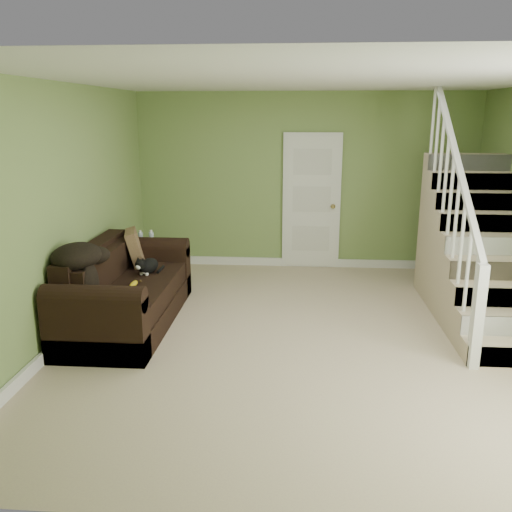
% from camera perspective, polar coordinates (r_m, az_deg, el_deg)
% --- Properties ---
extents(floor, '(5.00, 5.50, 0.01)m').
position_cam_1_polar(floor, '(5.84, 5.17, -8.37)').
color(floor, '#C5B48E').
rests_on(floor, ground).
extents(ceiling, '(5.00, 5.50, 0.01)m').
position_cam_1_polar(ceiling, '(5.38, 5.84, 18.02)').
color(ceiling, white).
rests_on(ceiling, wall_back).
extents(wall_back, '(5.00, 0.04, 2.60)m').
position_cam_1_polar(wall_back, '(8.18, 5.20, 7.79)').
color(wall_back, '#76944F').
rests_on(wall_back, floor).
extents(wall_front, '(5.00, 0.04, 2.60)m').
position_cam_1_polar(wall_front, '(2.80, 6.31, -6.07)').
color(wall_front, '#76944F').
rests_on(wall_front, floor).
extents(wall_left, '(0.04, 5.50, 2.60)m').
position_cam_1_polar(wall_left, '(5.96, -19.38, 4.39)').
color(wall_left, '#76944F').
rests_on(wall_left, floor).
extents(baseboard_back, '(5.00, 0.04, 0.12)m').
position_cam_1_polar(baseboard_back, '(8.39, 5.00, -0.66)').
color(baseboard_back, white).
rests_on(baseboard_back, floor).
extents(baseboard_left, '(0.04, 5.50, 0.12)m').
position_cam_1_polar(baseboard_left, '(6.28, -18.16, -6.80)').
color(baseboard_left, white).
rests_on(baseboard_left, floor).
extents(door, '(0.86, 0.12, 2.02)m').
position_cam_1_polar(door, '(8.18, 5.86, 5.69)').
color(door, white).
rests_on(door, floor).
extents(staircase, '(1.00, 2.51, 2.82)m').
position_cam_1_polar(staircase, '(6.87, 22.08, -0.19)').
color(staircase, '#C5B48E').
rests_on(staircase, floor).
extents(sofa, '(0.97, 2.24, 0.89)m').
position_cam_1_polar(sofa, '(6.23, -13.72, -3.90)').
color(sofa, black).
rests_on(sofa, floor).
extents(side_table, '(0.54, 0.54, 0.78)m').
position_cam_1_polar(side_table, '(7.53, -11.25, -0.96)').
color(side_table, black).
rests_on(side_table, floor).
extents(cat, '(0.27, 0.49, 0.24)m').
position_cam_1_polar(cat, '(6.41, -11.32, -1.05)').
color(cat, black).
rests_on(cat, sofa).
extents(banana, '(0.07, 0.21, 0.06)m').
position_cam_1_polar(banana, '(5.98, -12.77, -2.92)').
color(banana, gold).
rests_on(banana, sofa).
extents(throw_pillow, '(0.35, 0.53, 0.50)m').
position_cam_1_polar(throw_pillow, '(6.80, -12.56, 0.68)').
color(throw_pillow, '#482E1C').
rests_on(throw_pillow, sofa).
extents(throw_blanket, '(0.61, 0.72, 0.25)m').
position_cam_1_polar(throw_blanket, '(5.66, -18.38, -0.00)').
color(throw_blanket, black).
rests_on(throw_blanket, sofa).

